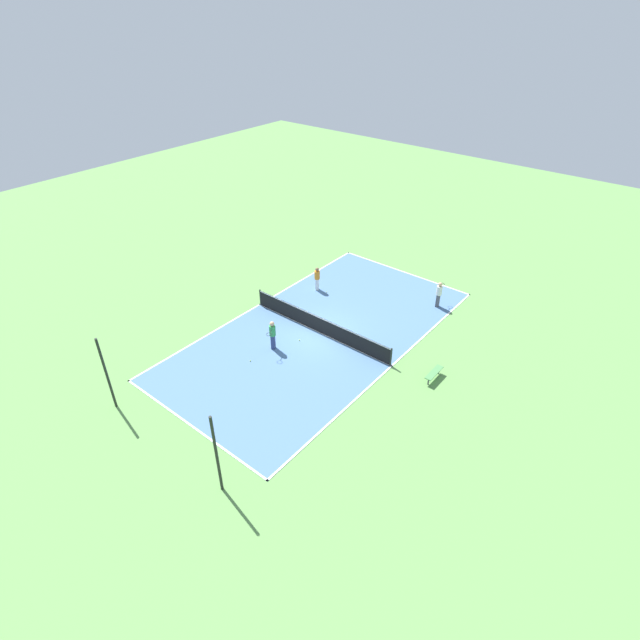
% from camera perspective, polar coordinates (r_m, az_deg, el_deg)
% --- Properties ---
extents(ground_plane, '(80.00, 80.00, 0.00)m').
position_cam_1_polar(ground_plane, '(29.44, 0.00, -1.46)').
color(ground_plane, '#60934C').
extents(court_surface, '(10.04, 19.33, 0.02)m').
position_cam_1_polar(court_surface, '(29.43, 0.00, -1.44)').
color(court_surface, '#4C729E').
rests_on(court_surface, ground_plane).
extents(tennis_net, '(9.84, 0.10, 1.11)m').
position_cam_1_polar(tennis_net, '(29.10, 0.00, -0.51)').
color(tennis_net, black).
rests_on(tennis_net, court_surface).
extents(bench, '(0.36, 1.41, 0.45)m').
position_cam_1_polar(bench, '(26.56, 12.90, -5.94)').
color(bench, '#4C8C4C').
rests_on(bench, ground_plane).
extents(player_far_green, '(0.71, 0.98, 1.79)m').
position_cam_1_polar(player_far_green, '(27.69, -5.45, -1.50)').
color(player_far_green, navy).
rests_on(player_far_green, court_surface).
extents(player_far_white, '(0.51, 0.98, 1.73)m').
position_cam_1_polar(player_far_white, '(32.20, 13.44, 3.05)').
color(player_far_white, '#4C4C51').
rests_on(player_far_white, court_surface).
extents(player_center_orange, '(0.49, 0.49, 1.65)m').
position_cam_1_polar(player_center_orange, '(33.18, -0.33, 4.90)').
color(player_center_orange, white).
rests_on(player_center_orange, court_surface).
extents(tennis_ball_left_sideline, '(0.07, 0.07, 0.07)m').
position_cam_1_polar(tennis_ball_left_sideline, '(28.77, -2.36, -2.30)').
color(tennis_ball_left_sideline, '#CCE033').
rests_on(tennis_ball_left_sideline, court_surface).
extents(tennis_ball_far_baseline, '(0.07, 0.07, 0.07)m').
position_cam_1_polar(tennis_ball_far_baseline, '(33.31, 0.77, 3.24)').
color(tennis_ball_far_baseline, '#CCE033').
rests_on(tennis_ball_far_baseline, court_surface).
extents(tennis_ball_midcourt, '(0.07, 0.07, 0.07)m').
position_cam_1_polar(tennis_ball_midcourt, '(27.48, -7.97, -4.63)').
color(tennis_ball_midcourt, '#CCE033').
rests_on(tennis_ball_midcourt, court_surface).
extents(fence_post_back_left, '(0.12, 0.12, 4.06)m').
position_cam_1_polar(fence_post_back_left, '(20.24, -11.74, -14.85)').
color(fence_post_back_left, black).
rests_on(fence_post_back_left, ground_plane).
extents(fence_post_back_right, '(0.12, 0.12, 4.06)m').
position_cam_1_polar(fence_post_back_right, '(25.31, -23.21, -5.69)').
color(fence_post_back_right, black).
rests_on(fence_post_back_right, ground_plane).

